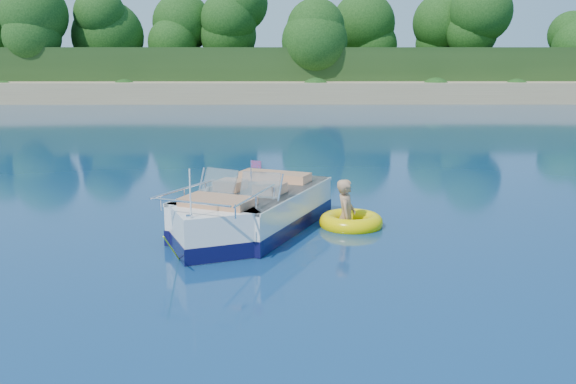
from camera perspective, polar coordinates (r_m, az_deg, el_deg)
name	(u,v)px	position (r m, az deg, el deg)	size (l,w,h in m)	color
ground	(365,245)	(12.19, 6.82, -4.69)	(160.00, 160.00, 0.00)	#0B294E
shoreline	(297,76)	(75.40, 0.81, 10.25)	(170.00, 59.00, 6.00)	#9E845B
treeline	(303,28)	(52.65, 1.38, 14.39)	(150.00, 7.12, 8.19)	black
motorboat	(247,215)	(12.89, -3.62, -2.02)	(3.36, 5.24, 1.86)	white
tow_tube	(351,222)	(13.43, 5.62, -2.66)	(1.59, 1.59, 0.35)	#FFDD00
boy	(346,226)	(13.43, 5.15, -3.06)	(0.60, 0.39, 1.64)	tan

